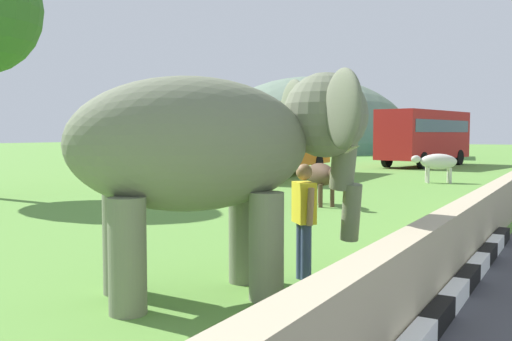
# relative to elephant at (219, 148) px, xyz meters

# --- Properties ---
(barrier_parapet) EXTENTS (28.00, 0.36, 1.00)m
(barrier_parapet) POSITION_rel_elephant_xyz_m (0.19, -2.45, -1.40)
(barrier_parapet) COLOR tan
(barrier_parapet) RESTS_ON ground_plane
(elephant) EXTENTS (3.89, 3.76, 2.91)m
(elephant) POSITION_rel_elephant_xyz_m (0.00, 0.00, 0.00)
(elephant) COLOR #686F57
(elephant) RESTS_ON ground_plane
(person_handler) EXTENTS (0.53, 0.52, 1.66)m
(person_handler) POSITION_rel_elephant_xyz_m (1.16, -0.66, -0.98)
(person_handler) COLOR navy
(person_handler) RESTS_ON ground_plane
(bus_orange) EXTENTS (9.40, 2.96, 3.50)m
(bus_orange) POSITION_rel_elephant_xyz_m (18.06, 8.99, 0.18)
(bus_orange) COLOR orange
(bus_orange) RESTS_ON ground_plane
(bus_red) EXTENTS (8.91, 4.11, 3.50)m
(bus_red) POSITION_rel_elephant_xyz_m (30.40, 4.72, 0.18)
(bus_red) COLOR #B21E1E
(bus_red) RESTS_ON ground_plane
(bus_teal) EXTENTS (8.60, 3.80, 3.50)m
(bus_teal) POSITION_rel_elephant_xyz_m (43.63, 8.55, 0.18)
(bus_teal) COLOR teal
(bus_teal) RESTS_ON ground_plane
(cow_near) EXTENTS (1.60, 1.66, 1.23)m
(cow_near) POSITION_rel_elephant_xyz_m (8.95, 2.49, -1.03)
(cow_near) COLOR #473323
(cow_near) RESTS_ON ground_plane
(cow_mid) EXTENTS (1.15, 1.89, 1.23)m
(cow_mid) POSITION_rel_elephant_xyz_m (18.28, 1.26, -1.03)
(cow_mid) COLOR beige
(cow_mid) RESTS_ON ground_plane
(hill_east) EXTENTS (29.00, 23.20, 16.94)m
(hill_east) POSITION_rel_elephant_xyz_m (53.19, 23.05, -1.90)
(hill_east) COLOR slate
(hill_east) RESTS_ON ground_plane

